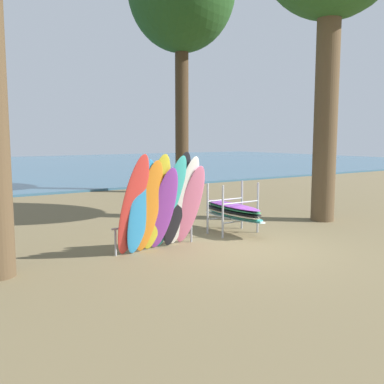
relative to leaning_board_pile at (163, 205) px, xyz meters
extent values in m
plane|color=brown|center=(1.53, -0.59, -0.98)|extent=(80.00, 80.00, 0.00)
cylinder|color=brown|center=(5.54, 0.47, 2.33)|extent=(0.65, 0.65, 6.61)
cylinder|color=#42301E|center=(5.73, 8.11, 2.50)|extent=(0.56, 0.56, 6.96)
ellipsoid|color=red|center=(-0.73, -0.11, 0.06)|extent=(0.63, 0.92, 2.06)
ellipsoid|color=#2D8ED1|center=(-0.55, -0.09, 0.00)|extent=(0.62, 0.75, 1.95)
ellipsoid|color=orange|center=(-0.36, -0.06, -0.01)|extent=(0.56, 0.78, 1.93)
ellipsoid|color=yellow|center=(-0.18, -0.03, 0.05)|extent=(0.53, 0.83, 2.05)
ellipsoid|color=purple|center=(0.01, 0.00, -0.09)|extent=(0.53, 0.83, 1.78)
ellipsoid|color=#38B2AD|center=(0.19, 0.02, 0.03)|extent=(0.63, 0.95, 2.01)
ellipsoid|color=black|center=(0.38, 0.05, 0.06)|extent=(0.58, 0.76, 2.08)
ellipsoid|color=white|center=(0.56, 0.08, 0.02)|extent=(0.61, 0.90, 1.98)
ellipsoid|color=pink|center=(0.74, 0.11, -0.08)|extent=(0.53, 0.84, 1.78)
cylinder|color=#9EA0A5|center=(-0.95, 0.25, -0.70)|extent=(0.04, 0.04, 0.55)
cylinder|color=#9EA0A5|center=(0.96, 0.38, -0.70)|extent=(0.04, 0.04, 0.55)
cylinder|color=#9EA0A5|center=(0.01, 0.32, -0.43)|extent=(2.08, 0.18, 0.04)
cylinder|color=#9EA0A5|center=(1.80, 0.30, -0.35)|extent=(0.05, 0.05, 1.25)
cylinder|color=#9EA0A5|center=(2.90, 0.30, -0.35)|extent=(0.05, 0.05, 1.25)
cylinder|color=#9EA0A5|center=(1.80, 0.90, -0.35)|extent=(0.05, 0.05, 1.25)
cylinder|color=#9EA0A5|center=(2.90, 0.90, -0.35)|extent=(0.05, 0.05, 1.25)
cylinder|color=#9EA0A5|center=(2.35, 0.30, -0.63)|extent=(1.10, 0.04, 0.04)
cylinder|color=#9EA0A5|center=(2.35, 0.30, -0.18)|extent=(1.10, 0.04, 0.04)
cylinder|color=#9EA0A5|center=(2.35, 0.90, -0.63)|extent=(1.10, 0.04, 0.04)
cylinder|color=#9EA0A5|center=(2.35, 0.90, -0.18)|extent=(1.10, 0.04, 0.04)
ellipsoid|color=white|center=(2.38, 0.60, -0.58)|extent=(0.62, 2.13, 0.06)
ellipsoid|color=#38B2AD|center=(2.40, 0.60, -0.52)|extent=(0.60, 2.12, 0.06)
ellipsoid|color=#C6B289|center=(2.30, 0.60, -0.46)|extent=(0.60, 2.12, 0.06)
ellipsoid|color=black|center=(2.32, 0.60, -0.40)|extent=(0.55, 2.11, 0.06)
ellipsoid|color=#339E56|center=(2.34, 0.60, -0.34)|extent=(0.63, 2.13, 0.06)
ellipsoid|color=purple|center=(2.33, 0.60, -0.28)|extent=(0.65, 2.13, 0.06)
camera|label=1|loc=(-4.59, -7.79, 1.39)|focal=41.74mm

